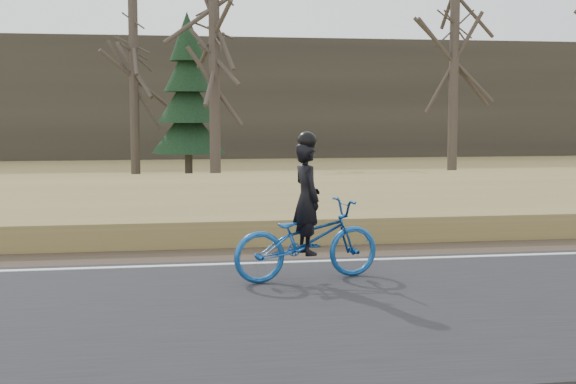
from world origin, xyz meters
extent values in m
plane|color=olive|center=(0.00, 0.00, 0.00)|extent=(120.00, 120.00, 0.00)
cube|color=black|center=(0.00, -2.50, 0.03)|extent=(120.00, 6.00, 0.06)
cube|color=silver|center=(0.00, 0.20, 0.07)|extent=(120.00, 0.12, 0.01)
cube|color=#473A2B|center=(0.00, 1.20, 0.02)|extent=(120.00, 1.60, 0.04)
cube|color=olive|center=(0.00, 4.20, 0.22)|extent=(120.00, 5.00, 0.44)
cube|color=slate|center=(0.00, 8.00, 0.23)|extent=(120.00, 3.00, 0.45)
cube|color=black|center=(0.00, 8.00, 0.52)|extent=(120.00, 2.40, 0.14)
cube|color=brown|center=(0.00, 7.28, 0.67)|extent=(120.00, 0.07, 0.15)
cube|color=brown|center=(0.00, 8.72, 0.67)|extent=(120.00, 0.07, 0.15)
cube|color=#383328|center=(0.00, 30.00, 3.00)|extent=(120.00, 4.00, 6.00)
imported|color=#154D95|center=(-2.78, -1.06, 0.60)|extent=(2.16, 1.11, 1.08)
imported|color=black|center=(-2.78, -1.06, 1.16)|extent=(0.46, 0.61, 1.51)
sphere|color=black|center=(-2.78, -1.06, 1.94)|extent=(0.26, 0.26, 0.26)
cylinder|color=#463D33|center=(-5.53, 18.69, 3.55)|extent=(0.36, 0.36, 7.09)
cylinder|color=#463D33|center=(-2.88, 14.32, 3.31)|extent=(0.36, 0.36, 6.62)
cylinder|color=#463D33|center=(6.27, 17.25, 4.48)|extent=(0.36, 0.36, 8.96)
cylinder|color=#463D33|center=(-3.63, 17.01, 0.59)|extent=(0.28, 0.28, 1.17)
cone|color=#16321A|center=(-3.63, 17.01, 1.74)|extent=(2.60, 2.60, 1.71)
cone|color=#16321A|center=(-3.63, 17.01, 2.81)|extent=(2.15, 2.15, 1.71)
cone|color=#16321A|center=(-3.63, 17.01, 3.89)|extent=(1.70, 1.70, 1.71)
cone|color=#16321A|center=(-3.63, 17.01, 4.96)|extent=(1.25, 1.25, 1.71)
camera|label=1|loc=(-4.78, -11.59, 2.33)|focal=50.00mm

